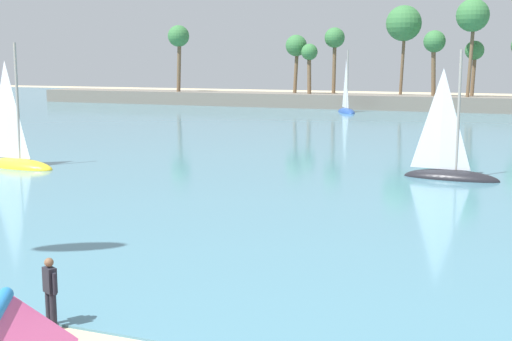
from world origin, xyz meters
TOP-DOWN VIEW (x-y plane):
  - sea at (0.00, 63.71)m, footprint 220.00×113.94m
  - palm_headland at (3.49, 80.81)m, footprint 115.19×6.22m
  - person_at_waterline at (-0.62, 6.58)m, footprint 0.51×0.33m
  - sailboat_near_shore at (-11.61, 73.46)m, footprint 3.85×5.44m
  - sailboat_mid_bay at (-17.98, 25.46)m, footprint 5.29×2.12m
  - sailboat_toward_headland at (5.22, 30.69)m, footprint 4.93×1.82m

SIDE VIEW (x-z plane):
  - sea at x=0.00m, z-range 0.00..0.06m
  - sailboat_toward_headland at x=5.22m, z-range -2.81..4.19m
  - sailboat_mid_bay at x=-17.98m, z-range -3.00..4.46m
  - sailboat_near_shore at x=-11.61m, z-range -3.09..4.60m
  - person_at_waterline at x=-0.62m, z-range 0.06..1.73m
  - palm_headland at x=3.49m, z-range -3.09..10.07m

